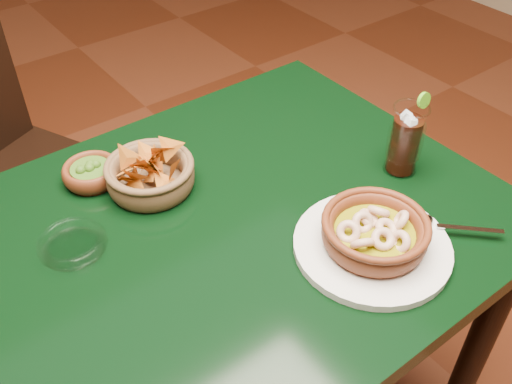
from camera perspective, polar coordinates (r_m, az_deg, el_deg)
dining_table at (r=1.10m, az=-6.55°, el=-8.68°), size 1.20×0.80×0.75m
dining_chair at (r=1.65m, az=-23.97°, el=2.01°), size 0.60×0.60×0.98m
shrimp_plate at (r=1.00m, az=11.74°, el=-4.31°), size 0.34×0.28×0.08m
chip_basket at (r=1.13m, az=-10.54°, el=1.75°), size 0.21×0.21×0.13m
guacamole_ramekin at (r=1.18m, az=-16.16°, el=1.92°), size 0.13×0.13×0.04m
cola_drink at (r=1.17m, az=14.69°, el=5.02°), size 0.15×0.15×0.17m
glass_ashtray at (r=1.04m, az=-17.86°, el=-4.99°), size 0.13×0.13×0.03m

